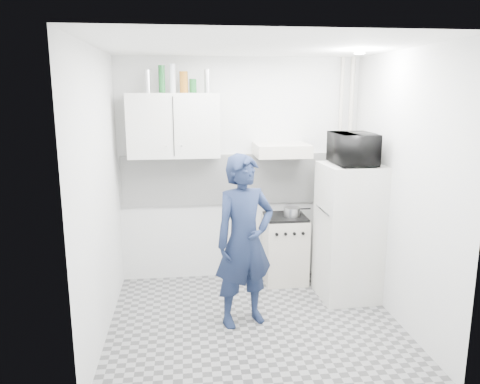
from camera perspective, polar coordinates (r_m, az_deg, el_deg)
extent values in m
plane|color=gray|center=(4.75, 1.80, -15.65)|extent=(2.80, 2.80, 0.00)
plane|color=white|center=(4.22, 2.05, 17.37)|extent=(2.80, 2.80, 0.00)
plane|color=silver|center=(5.52, -0.06, 2.61)|extent=(2.80, 0.00, 2.80)
plane|color=silver|center=(4.32, -16.77, -0.62)|extent=(0.00, 2.60, 2.60)
plane|color=silver|center=(4.72, 18.97, 0.29)|extent=(0.00, 2.60, 2.60)
imported|color=#16213D|center=(4.45, 0.54, -6.01)|extent=(0.70, 0.58, 1.66)
cube|color=beige|center=(5.59, 5.48, -7.00)|extent=(0.48, 0.48, 0.77)
cube|color=beige|center=(5.19, 13.15, -4.75)|extent=(0.64, 0.64, 1.47)
cube|color=black|center=(5.47, 5.56, -3.02)|extent=(0.46, 0.46, 0.03)
cylinder|color=silver|center=(5.44, 6.35, -2.41)|extent=(0.19, 0.19, 0.10)
imported|color=black|center=(5.00, 13.64, 5.15)|extent=(0.60, 0.41, 0.33)
cylinder|color=silver|center=(5.24, -11.21, 13.09)|extent=(0.06, 0.06, 0.24)
cylinder|color=#144C1E|center=(5.23, -9.51, 13.41)|extent=(0.07, 0.07, 0.29)
cylinder|color=#B2B7BC|center=(5.23, -8.23, 13.54)|extent=(0.07, 0.07, 0.31)
cylinder|color=brown|center=(5.23, -6.87, 13.15)|extent=(0.09, 0.09, 0.23)
cylinder|color=#144C1E|center=(5.23, -5.75, 12.74)|extent=(0.08, 0.08, 0.15)
cylinder|color=silver|center=(5.23, -4.02, 13.33)|extent=(0.06, 0.06, 0.25)
cube|color=beige|center=(5.24, -8.08, 8.04)|extent=(1.00, 0.35, 0.70)
cube|color=beige|center=(5.31, 5.11, 5.12)|extent=(0.60, 0.50, 0.14)
cube|color=white|center=(5.52, -0.04, 1.56)|extent=(2.74, 0.03, 0.60)
cylinder|color=beige|center=(5.74, 13.04, 2.67)|extent=(0.05, 0.05, 2.60)
cylinder|color=beige|center=(5.70, 11.91, 2.66)|extent=(0.04, 0.04, 2.60)
cylinder|color=white|center=(4.67, 14.37, 16.14)|extent=(0.10, 0.10, 0.02)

